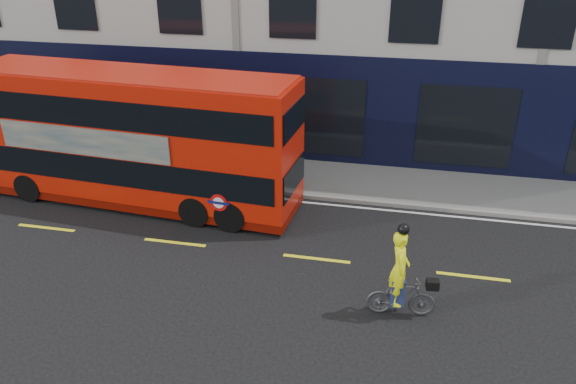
% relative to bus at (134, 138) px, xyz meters
% --- Properties ---
extents(ground, '(120.00, 120.00, 0.00)m').
position_rel_bus_xyz_m(ground, '(2.07, -3.80, -2.12)').
color(ground, black).
rests_on(ground, ground).
extents(pavement, '(60.00, 3.00, 0.12)m').
position_rel_bus_xyz_m(pavement, '(2.07, 2.70, -2.06)').
color(pavement, gray).
rests_on(pavement, ground).
extents(kerb, '(60.00, 0.12, 0.13)m').
position_rel_bus_xyz_m(kerb, '(2.07, 1.20, -2.06)').
color(kerb, gray).
rests_on(kerb, ground).
extents(road_edge_line, '(58.00, 0.10, 0.01)m').
position_rel_bus_xyz_m(road_edge_line, '(2.07, 0.90, -2.12)').
color(road_edge_line, silver).
rests_on(road_edge_line, ground).
extents(lane_dashes, '(58.00, 0.12, 0.01)m').
position_rel_bus_xyz_m(lane_dashes, '(2.07, -2.30, -2.12)').
color(lane_dashes, yellow).
rests_on(lane_dashes, ground).
extents(bus, '(10.41, 3.10, 4.14)m').
position_rel_bus_xyz_m(bus, '(0.00, 0.00, 0.00)').
color(bus, red).
rests_on(bus, ground).
extents(cyclist, '(1.59, 0.69, 2.34)m').
position_rel_bus_xyz_m(cyclist, '(8.26, -4.19, -1.31)').
color(cyclist, '#4E5053').
rests_on(cyclist, ground).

